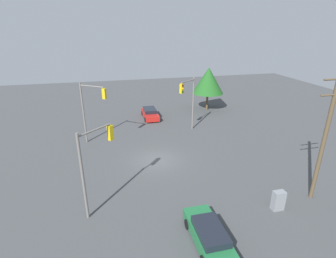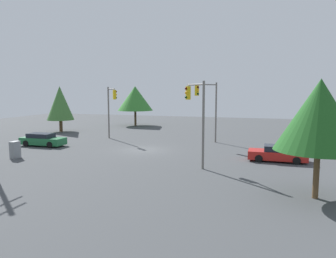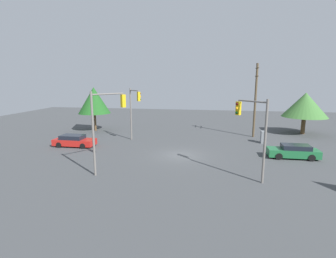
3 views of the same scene
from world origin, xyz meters
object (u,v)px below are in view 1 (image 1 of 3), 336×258
(electrical_cabinet, at_px, (278,200))
(traffic_signal_main, at_px, (189,97))
(sedan_green, at_px, (209,235))
(traffic_signal_aux, at_px, (94,156))
(traffic_signal_cross, at_px, (91,104))
(sedan_red, at_px, (150,113))

(electrical_cabinet, bearing_deg, traffic_signal_main, 96.17)
(sedan_green, height_order, traffic_signal_aux, traffic_signal_aux)
(traffic_signal_cross, bearing_deg, sedan_green, -31.85)
(traffic_signal_main, distance_m, traffic_signal_cross, 10.85)
(sedan_green, height_order, electrical_cabinet, electrical_cabinet)
(traffic_signal_cross, bearing_deg, traffic_signal_aux, -51.91)
(traffic_signal_aux, distance_m, electrical_cabinet, 12.81)
(sedan_red, relative_size, traffic_signal_aux, 0.75)
(sedan_red, relative_size, electrical_cabinet, 3.17)
(traffic_signal_main, distance_m, electrical_cabinet, 15.75)
(traffic_signal_aux, bearing_deg, traffic_signal_cross, 50.05)
(electrical_cabinet, bearing_deg, sedan_red, 103.83)
(traffic_signal_cross, xyz_separation_m, traffic_signal_aux, (0.47, -11.28, -0.30))
(traffic_signal_main, bearing_deg, electrical_cabinet, 56.94)
(sedan_red, height_order, traffic_signal_main, traffic_signal_main)
(traffic_signal_aux, bearing_deg, traffic_signal_main, 7.57)
(sedan_green, height_order, traffic_signal_cross, traffic_signal_cross)
(sedan_red, distance_m, traffic_signal_main, 7.87)
(traffic_signal_main, bearing_deg, traffic_signal_aux, 10.66)
(sedan_green, xyz_separation_m, electrical_cabinet, (5.82, 1.78, 0.08))
(sedan_red, bearing_deg, sedan_green, 88.52)
(sedan_green, height_order, traffic_signal_main, traffic_signal_main)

